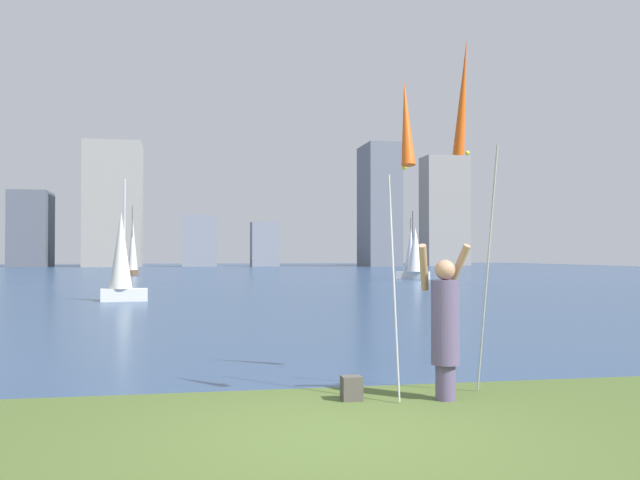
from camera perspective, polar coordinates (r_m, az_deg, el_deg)
The scene contains 15 objects.
ground at distance 57.73m, azimuth -9.48°, elevation -2.87°, with size 120.00×138.00×0.12m.
person at distance 8.72m, azimuth 9.99°, elevation -6.56°, with size 0.69×0.51×1.87m.
kite_flag_left at distance 8.27m, azimuth 6.87°, elevation 8.53°, with size 0.16×0.87×3.74m.
kite_flag_right at distance 9.90m, azimuth 11.43°, elevation 10.62°, with size 0.16×1.32×4.61m.
bag at distance 8.68m, azimuth 2.54°, elevation -11.78°, with size 0.24×0.21×0.29m.
sailboat_2 at distance 62.04m, azimuth 7.29°, elevation -0.91°, with size 1.11×2.09×4.85m.
sailboat_3 at distance 27.11m, azimuth -15.61°, elevation -1.52°, with size 1.71×0.89×4.50m.
sailboat_4 at distance 49.61m, azimuth 7.61°, elevation -1.03°, with size 2.29×1.69×4.71m.
sailboat_6 at distance 59.00m, azimuth -14.79°, elevation -0.66°, with size 0.98×1.71×5.57m.
skyline_tower_1 at distance 102.57m, azimuth -22.14°, elevation 0.82°, with size 4.90×6.98×10.03m.
skyline_tower_2 at distance 98.40m, azimuth -16.22°, elevation 2.72°, with size 7.29×6.99×16.43m.
skyline_tower_3 at distance 96.62m, azimuth -9.65°, elevation -0.07°, with size 4.57×3.30×6.88m.
skyline_tower_4 at distance 97.17m, azimuth -4.46°, elevation -0.34°, with size 3.71×3.32×6.03m.
skyline_tower_5 at distance 99.30m, azimuth 4.77°, elevation 2.76°, with size 4.54×7.65×16.82m.
skyline_tower_6 at distance 105.28m, azimuth 9.94°, elevation 2.29°, with size 6.32×4.48×15.85m.
Camera 1 is at (-1.45, -6.73, 1.76)m, focal length 39.94 mm.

